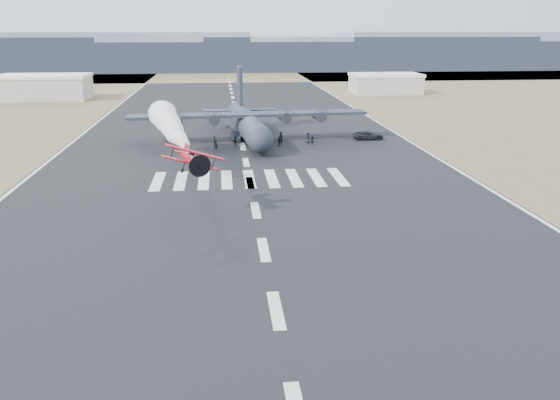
{
  "coord_description": "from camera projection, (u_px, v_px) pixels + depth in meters",
  "views": [
    {
      "loc": [
        -3.56,
        -26.21,
        19.49
      ],
      "look_at": [
        1.71,
        26.2,
        4.0
      ],
      "focal_mm": 38.0,
      "sensor_mm": 36.0,
      "label": 1
    }
  ],
  "objects": [
    {
      "name": "crew_a",
      "position": [
        215.0,
        141.0,
        100.32
      ],
      "size": [
        0.64,
        0.72,
        1.72
      ],
      "primitive_type": "imported",
      "rotation": [
        0.0,
        0.0,
        1.36
      ],
      "color": "black",
      "rests_on": "ground"
    },
    {
      "name": "ridge_seg_e",
      "position": [
        363.0,
        52.0,
        283.16
      ],
      "size": [
        150.0,
        50.0,
        15.0
      ],
      "primitive_type": "cube",
      "color": "slate",
      "rests_on": "ground"
    },
    {
      "name": "ridge_seg_c",
      "position": [
        84.0,
        51.0,
        270.41
      ],
      "size": [
        150.0,
        50.0,
        17.0
      ],
      "primitive_type": "cube",
      "color": "slate",
      "rests_on": "ground"
    },
    {
      "name": "hangar_left",
      "position": [
        44.0,
        87.0,
        163.32
      ],
      "size": [
        24.5,
        14.5,
        6.7
      ],
      "color": "#A9A296",
      "rests_on": "ground"
    },
    {
      "name": "crew_d",
      "position": [
        279.0,
        141.0,
        99.89
      ],
      "size": [
        1.13,
        1.02,
        1.74
      ],
      "primitive_type": "imported",
      "rotation": [
        0.0,
        0.0,
        3.77
      ],
      "color": "black",
      "rests_on": "ground"
    },
    {
      "name": "transport_aircraft",
      "position": [
        248.0,
        122.0,
        105.7
      ],
      "size": [
        41.78,
        34.36,
        12.05
      ],
      "rotation": [
        0.0,
        0.0,
        0.08
      ],
      "color": "#1E202D",
      "rests_on": "ground"
    },
    {
      "name": "support_vehicle",
      "position": [
        368.0,
        135.0,
        105.79
      ],
      "size": [
        5.43,
        2.54,
        1.5
      ],
      "primitive_type": "imported",
      "rotation": [
        0.0,
        0.0,
        1.58
      ],
      "color": "black",
      "rests_on": "ground"
    },
    {
      "name": "hangar_right",
      "position": [
        385.0,
        83.0,
        177.6
      ],
      "size": [
        20.5,
        12.5,
        5.9
      ],
      "color": "#A9A296",
      "rests_on": "ground"
    },
    {
      "name": "aerobatic_biplane",
      "position": [
        191.0,
        159.0,
        61.83
      ],
      "size": [
        6.33,
        6.05,
        3.55
      ],
      "rotation": [
        0.0,
        0.34,
        0.18
      ],
      "color": "#B40C29"
    },
    {
      "name": "ridge_seg_f",
      "position": [
        493.0,
        50.0,
        289.11
      ],
      "size": [
        150.0,
        50.0,
        17.0
      ],
      "primitive_type": "cube",
      "color": "slate",
      "rests_on": "ground"
    },
    {
      "name": "runway_markings",
      "position": [
        246.0,
        162.0,
        88.13
      ],
      "size": [
        60.0,
        260.0,
        0.01
      ],
      "primitive_type": null,
      "color": "silver",
      "rests_on": "ground"
    },
    {
      "name": "crew_g",
      "position": [
        216.0,
        145.0,
        96.08
      ],
      "size": [
        0.77,
        0.67,
        1.87
      ],
      "primitive_type": "imported",
      "rotation": [
        0.0,
        0.0,
        3.31
      ],
      "color": "black",
      "rests_on": "ground"
    },
    {
      "name": "ridge_seg_d",
      "position": [
        227.0,
        55.0,
        277.21
      ],
      "size": [
        150.0,
        50.0,
        13.0
      ],
      "primitive_type": "cube",
      "color": "slate",
      "rests_on": "ground"
    },
    {
      "name": "smoke_trail",
      "position": [
        166.0,
        119.0,
        86.72
      ],
      "size": [
        7.93,
        32.51,
        4.14
      ],
      "rotation": [
        0.0,
        0.0,
        0.18
      ],
      "color": "white"
    },
    {
      "name": "crew_b",
      "position": [
        312.0,
        140.0,
        100.79
      ],
      "size": [
        0.99,
        0.92,
        1.74
      ],
      "primitive_type": "imported",
      "rotation": [
        0.0,
        0.0,
        5.65
      ],
      "color": "black",
      "rests_on": "ground"
    },
    {
      "name": "crew_f",
      "position": [
        235.0,
        141.0,
        100.15
      ],
      "size": [
        1.12,
        1.58,
        1.64
      ],
      "primitive_type": "imported",
      "rotation": [
        0.0,
        0.0,
        4.25
      ],
      "color": "black",
      "rests_on": "ground"
    },
    {
      "name": "crew_c",
      "position": [
        240.0,
        142.0,
        99.12
      ],
      "size": [
        1.13,
        0.61,
        1.68
      ],
      "primitive_type": "imported",
      "rotation": [
        0.0,
        0.0,
        0.1
      ],
      "color": "black",
      "rests_on": "ground"
    },
    {
      "name": "crew_h",
      "position": [
        281.0,
        137.0,
        103.13
      ],
      "size": [
        0.66,
        0.98,
        1.9
      ],
      "primitive_type": "imported",
      "rotation": [
        0.0,
        0.0,
        4.82
      ],
      "color": "black",
      "rests_on": "ground"
    },
    {
      "name": "crew_e",
      "position": [
        308.0,
        138.0,
        102.41
      ],
      "size": [
        1.06,
        1.04,
        1.88
      ],
      "primitive_type": "imported",
      "rotation": [
        0.0,
        0.0,
        2.39
      ],
      "color": "black",
      "rests_on": "ground"
    },
    {
      "name": "scrub_far",
      "position": [
        228.0,
        74.0,
        250.4
      ],
      "size": [
        500.0,
        80.0,
        0.0
      ],
      "primitive_type": "cube",
      "color": "olive",
      "rests_on": "ground"
    }
  ]
}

